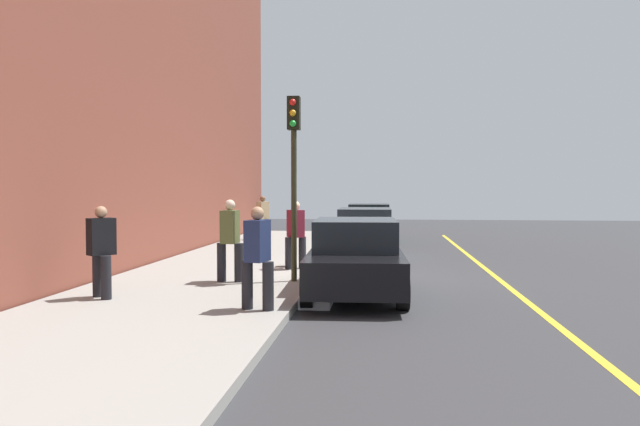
{
  "coord_description": "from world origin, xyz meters",
  "views": [
    {
      "loc": [
        13.99,
        0.52,
        2.13
      ],
      "look_at": [
        -2.01,
        -1.18,
        1.48
      ],
      "focal_mm": 33.95,
      "sensor_mm": 36.0,
      "label": 1
    }
  ],
  "objects_px": {
    "parked_car_black": "(356,258)",
    "pedestrian_black_coat": "(101,249)",
    "parked_car_green": "(369,222)",
    "parked_car_white": "(365,233)",
    "traffic_light_pole": "(294,156)",
    "pedestrian_olive_coat": "(230,238)",
    "pedestrian_tan_coat": "(263,216)",
    "rolling_suitcase": "(291,254)",
    "pedestrian_burgundy_coat": "(296,233)",
    "pedestrian_navy_coat": "(257,255)"
  },
  "relations": [
    {
      "from": "parked_car_black",
      "to": "pedestrian_black_coat",
      "type": "relative_size",
      "value": 2.6
    },
    {
      "from": "parked_car_green",
      "to": "parked_car_black",
      "type": "xyz_separation_m",
      "value": [
        12.66,
        0.05,
        -0.0
      ]
    },
    {
      "from": "parked_car_white",
      "to": "traffic_light_pole",
      "type": "height_order",
      "value": "traffic_light_pole"
    },
    {
      "from": "parked_car_white",
      "to": "traffic_light_pole",
      "type": "relative_size",
      "value": 1.16
    },
    {
      "from": "pedestrian_olive_coat",
      "to": "traffic_light_pole",
      "type": "distance_m",
      "value": 2.21
    },
    {
      "from": "parked_car_green",
      "to": "pedestrian_black_coat",
      "type": "height_order",
      "value": "pedestrian_black_coat"
    },
    {
      "from": "parked_car_green",
      "to": "pedestrian_tan_coat",
      "type": "bearing_deg",
      "value": -70.76
    },
    {
      "from": "pedestrian_tan_coat",
      "to": "rolling_suitcase",
      "type": "relative_size",
      "value": 1.75
    },
    {
      "from": "pedestrian_olive_coat",
      "to": "pedestrian_burgundy_coat",
      "type": "distance_m",
      "value": 2.44
    },
    {
      "from": "traffic_light_pole",
      "to": "pedestrian_navy_coat",
      "type": "bearing_deg",
      "value": -2.53
    },
    {
      "from": "parked_car_green",
      "to": "pedestrian_navy_coat",
      "type": "relative_size",
      "value": 2.77
    },
    {
      "from": "pedestrian_olive_coat",
      "to": "pedestrian_tan_coat",
      "type": "relative_size",
      "value": 1.03
    },
    {
      "from": "parked_car_white",
      "to": "parked_car_black",
      "type": "relative_size",
      "value": 1.06
    },
    {
      "from": "traffic_light_pole",
      "to": "rolling_suitcase",
      "type": "bearing_deg",
      "value": -169.41
    },
    {
      "from": "parked_car_white",
      "to": "rolling_suitcase",
      "type": "height_order",
      "value": "parked_car_white"
    },
    {
      "from": "traffic_light_pole",
      "to": "rolling_suitcase",
      "type": "relative_size",
      "value": 4.05
    },
    {
      "from": "pedestrian_tan_coat",
      "to": "rolling_suitcase",
      "type": "xyz_separation_m",
      "value": [
        8.04,
        2.35,
        -0.6
      ]
    },
    {
      "from": "parked_car_white",
      "to": "pedestrian_navy_coat",
      "type": "bearing_deg",
      "value": -8.96
    },
    {
      "from": "parked_car_black",
      "to": "pedestrian_olive_coat",
      "type": "bearing_deg",
      "value": -101.57
    },
    {
      "from": "parked_car_green",
      "to": "parked_car_white",
      "type": "bearing_deg",
      "value": 0.18
    },
    {
      "from": "pedestrian_tan_coat",
      "to": "parked_car_black",
      "type": "bearing_deg",
      "value": 20.32
    },
    {
      "from": "parked_car_green",
      "to": "parked_car_black",
      "type": "height_order",
      "value": "same"
    },
    {
      "from": "pedestrian_black_coat",
      "to": "pedestrian_olive_coat",
      "type": "distance_m",
      "value": 2.8
    },
    {
      "from": "pedestrian_black_coat",
      "to": "traffic_light_pole",
      "type": "relative_size",
      "value": 0.42
    },
    {
      "from": "pedestrian_burgundy_coat",
      "to": "rolling_suitcase",
      "type": "bearing_deg",
      "value": -156.37
    },
    {
      "from": "pedestrian_black_coat",
      "to": "parked_car_white",
      "type": "bearing_deg",
      "value": 152.17
    },
    {
      "from": "pedestrian_navy_coat",
      "to": "pedestrian_burgundy_coat",
      "type": "distance_m",
      "value": 5.06
    },
    {
      "from": "pedestrian_black_coat",
      "to": "pedestrian_olive_coat",
      "type": "bearing_deg",
      "value": 139.57
    },
    {
      "from": "pedestrian_olive_coat",
      "to": "parked_car_white",
      "type": "bearing_deg",
      "value": 157.27
    },
    {
      "from": "pedestrian_burgundy_coat",
      "to": "traffic_light_pole",
      "type": "xyz_separation_m",
      "value": [
        1.98,
        0.26,
        1.79
      ]
    },
    {
      "from": "parked_car_green",
      "to": "pedestrian_tan_coat",
      "type": "xyz_separation_m",
      "value": [
        1.43,
        -4.11,
        0.3
      ]
    },
    {
      "from": "pedestrian_navy_coat",
      "to": "pedestrian_black_coat",
      "type": "bearing_deg",
      "value": -103.82
    },
    {
      "from": "parked_car_black",
      "to": "pedestrian_tan_coat",
      "type": "xyz_separation_m",
      "value": [
        -11.23,
        -4.16,
        0.3
      ]
    },
    {
      "from": "parked_car_white",
      "to": "pedestrian_navy_coat",
      "type": "height_order",
      "value": "pedestrian_navy_coat"
    },
    {
      "from": "parked_car_green",
      "to": "pedestrian_tan_coat",
      "type": "height_order",
      "value": "pedestrian_tan_coat"
    },
    {
      "from": "parked_car_green",
      "to": "rolling_suitcase",
      "type": "xyz_separation_m",
      "value": [
        9.47,
        -1.75,
        -0.3
      ]
    },
    {
      "from": "parked_car_black",
      "to": "pedestrian_burgundy_coat",
      "type": "bearing_deg",
      "value": -149.58
    },
    {
      "from": "pedestrian_navy_coat",
      "to": "pedestrian_olive_coat",
      "type": "height_order",
      "value": "pedestrian_olive_coat"
    },
    {
      "from": "pedestrian_olive_coat",
      "to": "rolling_suitcase",
      "type": "height_order",
      "value": "pedestrian_olive_coat"
    },
    {
      "from": "parked_car_black",
      "to": "traffic_light_pole",
      "type": "distance_m",
      "value": 2.59
    },
    {
      "from": "parked_car_white",
      "to": "pedestrian_burgundy_coat",
      "type": "bearing_deg",
      "value": -20.73
    },
    {
      "from": "pedestrian_olive_coat",
      "to": "rolling_suitcase",
      "type": "xyz_separation_m",
      "value": [
        -2.64,
        0.89,
        -0.62
      ]
    },
    {
      "from": "parked_car_black",
      "to": "traffic_light_pole",
      "type": "xyz_separation_m",
      "value": [
        -0.76,
        -1.35,
        2.07
      ]
    },
    {
      "from": "pedestrian_olive_coat",
      "to": "pedestrian_black_coat",
      "type": "bearing_deg",
      "value": -40.43
    },
    {
      "from": "pedestrian_burgundy_coat",
      "to": "pedestrian_tan_coat",
      "type": "height_order",
      "value": "pedestrian_tan_coat"
    },
    {
      "from": "parked_car_green",
      "to": "pedestrian_burgundy_coat",
      "type": "distance_m",
      "value": 10.05
    },
    {
      "from": "pedestrian_navy_coat",
      "to": "rolling_suitcase",
      "type": "xyz_separation_m",
      "value": [
        -5.51,
        -0.32,
        -0.59
      ]
    },
    {
      "from": "parked_car_green",
      "to": "rolling_suitcase",
      "type": "relative_size",
      "value": 4.82
    },
    {
      "from": "parked_car_black",
      "to": "pedestrian_black_coat",
      "type": "distance_m",
      "value": 4.78
    },
    {
      "from": "parked_car_black",
      "to": "pedestrian_tan_coat",
      "type": "bearing_deg",
      "value": -159.68
    }
  ]
}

